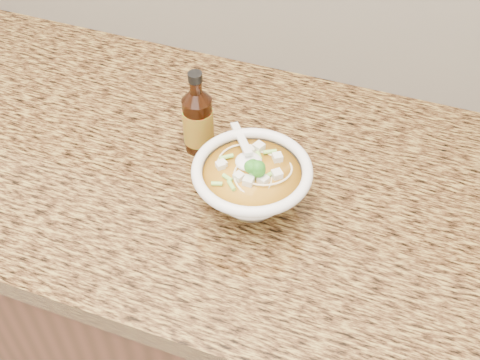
% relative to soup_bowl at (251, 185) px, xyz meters
% --- Properties ---
extents(cabinet, '(4.00, 0.65, 0.86)m').
position_rel_soup_bowl_xyz_m(cabinet, '(-0.21, 0.07, -0.52)').
color(cabinet, '#382011').
rests_on(cabinet, ground).
extents(counter_slab, '(4.00, 0.68, 0.04)m').
position_rel_soup_bowl_xyz_m(counter_slab, '(-0.21, 0.07, -0.07)').
color(counter_slab, olive).
rests_on(counter_slab, cabinet).
extents(soup_bowl, '(0.19, 0.20, 0.11)m').
position_rel_soup_bowl_xyz_m(soup_bowl, '(0.00, 0.00, 0.00)').
color(soup_bowl, white).
rests_on(soup_bowl, counter_slab).
extents(hot_sauce_bottle, '(0.06, 0.06, 0.16)m').
position_rel_soup_bowl_xyz_m(hot_sauce_bottle, '(-0.13, 0.10, 0.02)').
color(hot_sauce_bottle, '#321406').
rests_on(hot_sauce_bottle, counter_slab).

